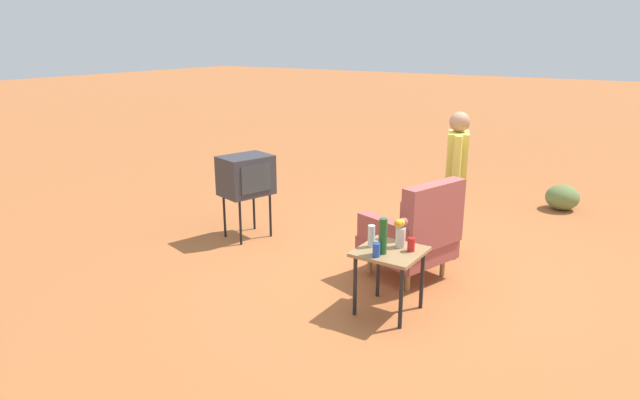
% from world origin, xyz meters
% --- Properties ---
extents(ground_plane, '(60.00, 60.00, 0.00)m').
position_xyz_m(ground_plane, '(0.00, 0.00, 0.00)').
color(ground_plane, '#AD6033').
extents(armchair, '(0.96, 0.97, 1.06)m').
position_xyz_m(armchair, '(0.11, -0.01, 0.50)').
color(armchair, '#937047').
rests_on(armchair, ground).
extents(side_table, '(0.56, 0.56, 0.60)m').
position_xyz_m(side_table, '(0.90, 0.09, 0.51)').
color(side_table, black).
rests_on(side_table, ground).
extents(tv_on_stand, '(0.70, 0.59, 1.03)m').
position_xyz_m(tv_on_stand, '(0.08, -2.26, 0.78)').
color(tv_on_stand, black).
rests_on(tv_on_stand, ground).
extents(person_standing, '(0.54, 0.33, 1.64)m').
position_xyz_m(person_standing, '(-0.73, 0.08, 0.94)').
color(person_standing, '#2D3347').
rests_on(person_standing, ground).
extents(bottle_wine_green, '(0.07, 0.07, 0.32)m').
position_xyz_m(bottle_wine_green, '(1.01, 0.07, 0.76)').
color(bottle_wine_green, '#1E5623').
rests_on(bottle_wine_green, side_table).
extents(soda_can_blue, '(0.07, 0.07, 0.12)m').
position_xyz_m(soda_can_blue, '(1.10, 0.06, 0.66)').
color(soda_can_blue, blue).
rests_on(soda_can_blue, side_table).
extents(soda_can_red, '(0.07, 0.07, 0.12)m').
position_xyz_m(soda_can_red, '(0.82, 0.25, 0.66)').
color(soda_can_red, red).
rests_on(soda_can_red, side_table).
extents(bottle_short_clear, '(0.06, 0.06, 0.20)m').
position_xyz_m(bottle_short_clear, '(0.91, -0.09, 0.70)').
color(bottle_short_clear, silver).
rests_on(bottle_short_clear, side_table).
extents(flower_vase, '(0.15, 0.10, 0.27)m').
position_xyz_m(flower_vase, '(0.78, 0.13, 0.75)').
color(flower_vase, silver).
rests_on(flower_vase, side_table).
extents(shrub_far, '(0.47, 0.47, 0.36)m').
position_xyz_m(shrub_far, '(-3.27, 0.81, 0.18)').
color(shrub_far, olive).
rests_on(shrub_far, ground).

